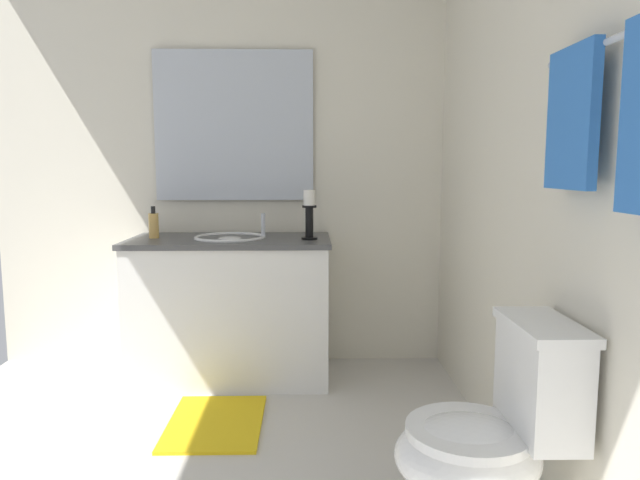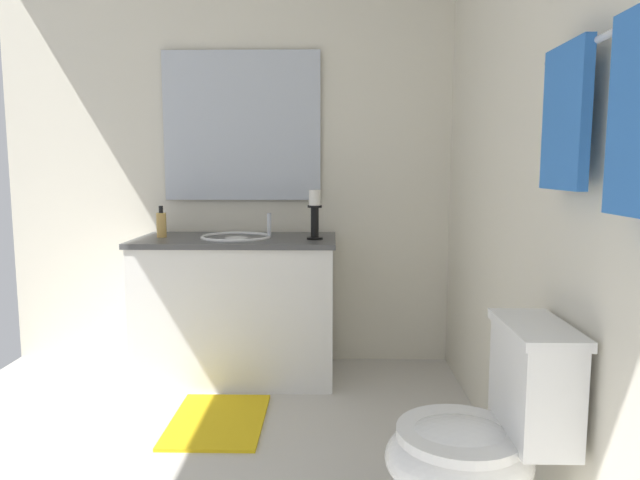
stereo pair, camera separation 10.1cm
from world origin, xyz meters
TOP-DOWN VIEW (x-y plane):
  - wall_back at (0.00, 1.37)m, footprint 2.96×0.04m
  - wall_left at (-1.48, 0.00)m, footprint 0.04×2.74m
  - vanity_cabinet at (-1.16, 0.08)m, footprint 0.58×1.14m
  - sink_basin at (-1.16, 0.08)m, footprint 0.40×0.40m
  - mirror at (-1.44, 0.08)m, footprint 0.02×0.95m
  - candle_holder_tall at (-1.09, 0.53)m, footprint 0.09×0.09m
  - soap_bottle at (-1.17, -0.35)m, footprint 0.06×0.06m
  - toilet at (0.40, 1.09)m, footprint 0.39×0.54m
  - towel_bar at (0.61, 1.31)m, footprint 0.84×0.02m
  - towel_near_vanity at (0.40, 1.29)m, footprint 0.28×0.03m
  - bath_mat at (-0.53, 0.08)m, footprint 0.60×0.44m

SIDE VIEW (x-z plane):
  - bath_mat at x=-0.53m, z-range 0.00..0.02m
  - toilet at x=0.40m, z-range -0.01..0.74m
  - vanity_cabinet at x=-1.16m, z-range 0.00..0.82m
  - sink_basin at x=-1.16m, z-range 0.66..0.90m
  - soap_bottle at x=-1.17m, z-range 0.80..0.98m
  - candle_holder_tall at x=-1.09m, z-range 0.82..1.10m
  - wall_back at x=0.00m, z-range 0.00..2.45m
  - wall_left at x=-1.48m, z-range 0.00..2.45m
  - towel_near_vanity at x=0.40m, z-range 1.15..1.56m
  - mirror at x=-1.44m, z-range 1.02..1.91m
  - towel_bar at x=0.61m, z-range 1.53..1.55m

